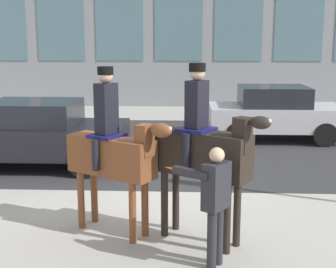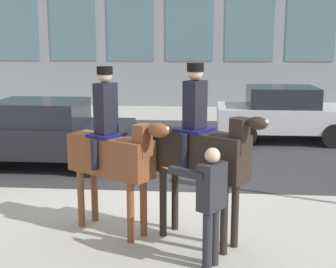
{
  "view_description": "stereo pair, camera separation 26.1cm",
  "coord_description": "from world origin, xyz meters",
  "px_view_note": "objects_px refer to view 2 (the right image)",
  "views": [
    {
      "loc": [
        0.53,
        -8.44,
        2.97
      ],
      "look_at": [
        0.18,
        -0.99,
        1.48
      ],
      "focal_mm": 50.0,
      "sensor_mm": 36.0,
      "label": 1
    },
    {
      "loc": [
        0.79,
        -8.42,
        2.97
      ],
      "look_at": [
        0.18,
        -0.99,
        1.48
      ],
      "focal_mm": 50.0,
      "sensor_mm": 36.0,
      "label": 2
    }
  ],
  "objects_px": {
    "mounted_horse_companion": "(200,150)",
    "street_car_far_lane": "(284,113)",
    "street_car_near_lane": "(44,132)",
    "pedestrian_bystander": "(210,198)",
    "mounted_horse_lead": "(112,151)"
  },
  "relations": [
    {
      "from": "mounted_horse_lead",
      "to": "street_car_far_lane",
      "type": "height_order",
      "value": "mounted_horse_lead"
    },
    {
      "from": "mounted_horse_companion",
      "to": "street_car_far_lane",
      "type": "distance_m",
      "value": 7.89
    },
    {
      "from": "mounted_horse_companion",
      "to": "pedestrian_bystander",
      "type": "distance_m",
      "value": 0.93
    },
    {
      "from": "pedestrian_bystander",
      "to": "street_car_far_lane",
      "type": "relative_size",
      "value": 0.41
    },
    {
      "from": "pedestrian_bystander",
      "to": "mounted_horse_lead",
      "type": "bearing_deg",
      "value": -0.36
    },
    {
      "from": "mounted_horse_companion",
      "to": "street_car_far_lane",
      "type": "relative_size",
      "value": 0.67
    },
    {
      "from": "mounted_horse_lead",
      "to": "street_car_far_lane",
      "type": "distance_m",
      "value": 8.16
    },
    {
      "from": "mounted_horse_lead",
      "to": "street_car_near_lane",
      "type": "bearing_deg",
      "value": 153.26
    },
    {
      "from": "mounted_horse_lead",
      "to": "mounted_horse_companion",
      "type": "distance_m",
      "value": 1.39
    },
    {
      "from": "pedestrian_bystander",
      "to": "street_car_far_lane",
      "type": "distance_m",
      "value": 8.59
    },
    {
      "from": "mounted_horse_companion",
      "to": "street_car_near_lane",
      "type": "xyz_separation_m",
      "value": [
        -3.8,
        4.12,
        -0.6
      ]
    },
    {
      "from": "mounted_horse_companion",
      "to": "street_car_far_lane",
      "type": "height_order",
      "value": "mounted_horse_companion"
    },
    {
      "from": "mounted_horse_companion",
      "to": "street_car_far_lane",
      "type": "bearing_deg",
      "value": 104.82
    },
    {
      "from": "pedestrian_bystander",
      "to": "mounted_horse_companion",
      "type": "bearing_deg",
      "value": -44.45
    },
    {
      "from": "street_car_near_lane",
      "to": "street_car_far_lane",
      "type": "bearing_deg",
      "value": 28.57
    }
  ]
}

